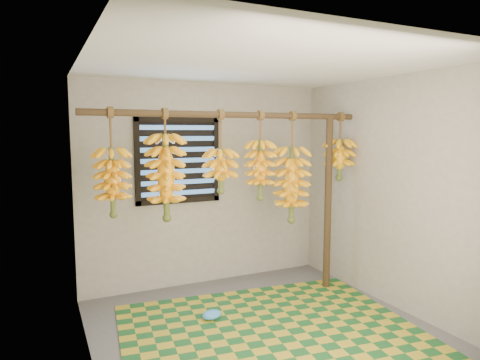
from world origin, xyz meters
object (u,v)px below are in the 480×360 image
plastic_bag (212,315)px  banana_bunch_a (112,182)px  banana_bunch_b (166,177)px  banana_bunch_d (260,170)px  banana_bunch_f (339,159)px  banana_bunch_e (292,184)px  woven_mat (272,332)px  banana_bunch_c (221,170)px  support_post (328,204)px

plastic_bag → banana_bunch_a: bearing=163.8°
banana_bunch_b → banana_bunch_d: size_ratio=1.14×
banana_bunch_d → banana_bunch_f: bearing=0.0°
banana_bunch_d → banana_bunch_e: same height
woven_mat → banana_bunch_e: 1.59m
plastic_bag → banana_bunch_f: size_ratio=0.27×
woven_mat → banana_bunch_c: bearing=104.5°
support_post → plastic_bag: bearing=-170.9°
banana_bunch_c → banana_bunch_e: 0.87m
plastic_bag → banana_bunch_c: bearing=50.1°
plastic_bag → banana_bunch_d: size_ratio=0.22×
support_post → plastic_bag: (-1.55, -0.25, -0.95)m
banana_bunch_f → banana_bunch_a: bearing=180.0°
banana_bunch_f → woven_mat: bearing=-150.6°
woven_mat → banana_bunch_d: bearing=70.4°
banana_bunch_c → banana_bunch_a: bearing=180.0°
support_post → banana_bunch_b: bearing=180.0°
banana_bunch_d → banana_bunch_f: size_ratio=1.22×
support_post → woven_mat: (-1.15, -0.73, -0.99)m
woven_mat → banana_bunch_f: bearing=29.4°
plastic_bag → banana_bunch_a: banana_bunch_a is taller
banana_bunch_f → support_post: bearing=180.0°
support_post → banana_bunch_a: size_ratio=2.01×
support_post → plastic_bag: support_post is taller
banana_bunch_c → support_post: bearing=-0.0°
woven_mat → plastic_bag: bearing=129.4°
support_post → banana_bunch_d: bearing=180.0°
banana_bunch_b → banana_bunch_e: (1.41, -0.00, -0.15)m
banana_bunch_b → banana_bunch_f: (2.06, 0.00, 0.12)m
support_post → banana_bunch_f: banana_bunch_f is taller
banana_bunch_a → banana_bunch_c: (1.07, 0.00, 0.06)m
plastic_bag → banana_bunch_c: 1.42m
woven_mat → banana_bunch_a: size_ratio=2.68×
banana_bunch_a → banana_bunch_c: bearing=0.0°
banana_bunch_c → banana_bunch_f: 1.50m
plastic_bag → banana_bunch_f: banana_bunch_f is taller
plastic_bag → banana_bunch_f: (1.70, 0.25, 1.46)m
banana_bunch_d → banana_bunch_f: same height
banana_bunch_d → banana_bunch_e: (0.40, -0.00, -0.18)m
banana_bunch_e → banana_bunch_f: bearing=0.0°
banana_bunch_b → banana_bunch_c: bearing=0.0°
plastic_bag → banana_bunch_c: (0.21, 0.25, 1.39)m
banana_bunch_c → banana_bunch_f: same height
plastic_bag → support_post: bearing=9.1°
banana_bunch_c → banana_bunch_e: (0.85, -0.00, -0.19)m
banana_bunch_a → banana_bunch_d: size_ratio=1.06×
banana_bunch_c → banana_bunch_b: bearing=-180.0°
support_post → banana_bunch_f: size_ratio=2.59×
support_post → banana_bunch_b: 1.95m
banana_bunch_d → banana_bunch_e: bearing=-0.0°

